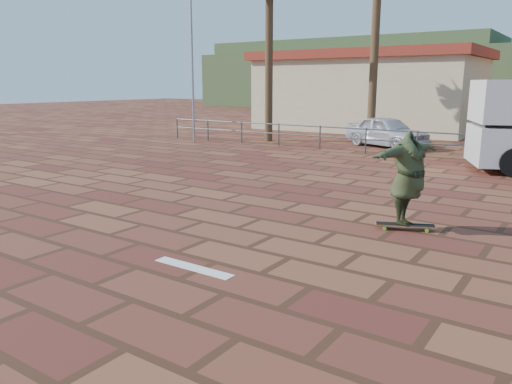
{
  "coord_description": "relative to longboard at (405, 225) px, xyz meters",
  "views": [
    {
      "loc": [
        5.45,
        -6.48,
        2.7
      ],
      "look_at": [
        0.54,
        0.69,
        0.8
      ],
      "focal_mm": 35.0,
      "sensor_mm": 36.0,
      "label": 1
    }
  ],
  "objects": [
    {
      "name": "building_west",
      "position": [
        -8.67,
        19.45,
        2.19
      ],
      "size": [
        12.6,
        7.6,
        4.5
      ],
      "color": "beige",
      "rests_on": "ground"
    },
    {
      "name": "hill_back",
      "position": [
        -24.67,
        53.45,
        3.91
      ],
      "size": [
        35.0,
        14.0,
        8.0
      ],
      "primitive_type": "cube",
      "color": "#384C28",
      "rests_on": "ground"
    },
    {
      "name": "paint_stripe",
      "position": [
        -1.97,
        -3.75,
        -0.09
      ],
      "size": [
        1.4,
        0.22,
        0.01
      ],
      "primitive_type": "cube",
      "color": "white",
      "rests_on": "ground"
    },
    {
      "name": "car_silver",
      "position": [
        -4.72,
        11.89,
        0.57
      ],
      "size": [
        4.19,
        2.99,
        1.33
      ],
      "primitive_type": "imported",
      "rotation": [
        0.0,
        0.0,
        1.16
      ],
      "color": "silver",
      "rests_on": "ground"
    },
    {
      "name": "flagpole",
      "position": [
        -12.55,
        8.45,
        4.55
      ],
      "size": [
        1.3,
        0.1,
        8.0
      ],
      "color": "gray",
      "rests_on": "ground"
    },
    {
      "name": "ground",
      "position": [
        -2.67,
        -2.55,
        -0.09
      ],
      "size": [
        120.0,
        120.0,
        0.0
      ],
      "primitive_type": "plane",
      "color": "brown",
      "rests_on": "ground"
    },
    {
      "name": "guardrail",
      "position": [
        -2.67,
        9.45,
        0.59
      ],
      "size": [
        24.06,
        0.06,
        1.0
      ],
      "color": "#47494F",
      "rests_on": "ground"
    },
    {
      "name": "skateboarder",
      "position": [
        -0.0,
        -0.0,
        0.9
      ],
      "size": [
        0.94,
        2.22,
        1.75
      ],
      "primitive_type": "imported",
      "rotation": [
        0.0,
        0.0,
        1.4
      ],
      "color": "#30391E",
      "rests_on": "longboard"
    },
    {
      "name": "longboard",
      "position": [
        0.0,
        0.0,
        0.0
      ],
      "size": [
        1.1,
        0.66,
        0.11
      ],
      "rotation": [
        0.0,
        0.0,
        0.41
      ],
      "color": "olive",
      "rests_on": "ground"
    }
  ]
}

